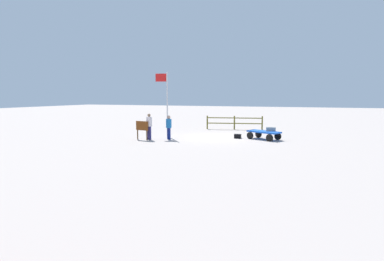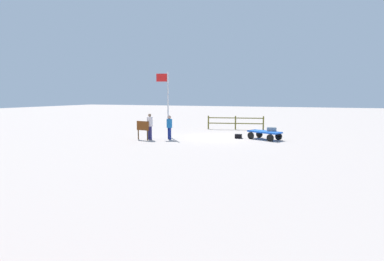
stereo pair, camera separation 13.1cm
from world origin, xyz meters
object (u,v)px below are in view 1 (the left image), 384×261
Objects in this scene: worker_trailing at (149,124)px; suitcase_navy at (238,136)px; luggage_cart at (264,133)px; worker_lead at (169,125)px; suitcase_dark at (271,129)px; signboard at (142,127)px; flagpole at (166,98)px.

suitcase_navy is at bearing -153.34° from worker_trailing.
luggage_cart is 4.93× the size of suitcase_navy.
suitcase_dark is at bearing -159.71° from worker_lead.
signboard reaches higher than suitcase_navy.
signboard is at bearing 21.55° from suitcase_dark.
luggage_cart is at bearing -158.47° from worker_trailing.
worker_trailing is (5.36, 2.69, 0.89)m from suitcase_navy.
luggage_cart is 0.52× the size of flagpole.
suitcase_navy is (1.72, 0.10, -0.28)m from luggage_cart.
flagpole is at bearing -100.73° from worker_trailing.
worker_lead is at bearing 20.29° from suitcase_dark.
suitcase_dark is at bearing -162.70° from luggage_cart.
signboard reaches higher than suitcase_dark.
worker_lead reaches higher than luggage_cart.
worker_lead is (4.21, 2.11, 0.80)m from suitcase_navy.
worker_trailing is (7.08, 2.79, 0.62)m from luggage_cart.
worker_lead reaches higher than signboard.
worker_lead is 0.92× the size of worker_trailing.
suitcase_dark is 0.14× the size of flagpole.
suitcase_navy is at bearing -153.31° from worker_lead.
flagpole reaches higher than worker_lead.
suitcase_navy is at bearing 6.38° from suitcase_dark.
suitcase_navy is 4.78m from worker_lead.
signboard is at bearing 26.62° from suitcase_navy.
flagpole is 3.68× the size of signboard.
luggage_cart is 0.54m from suitcase_dark.
flagpole is (0.80, -1.29, 1.77)m from worker_lead.
worker_trailing reaches higher than luggage_cart.
luggage_cart is 1.91× the size of signboard.
suitcase_dark is at bearing -158.45° from signboard.
suitcase_navy is at bearing 3.40° from luggage_cart.
luggage_cart is 6.35m from worker_lead.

